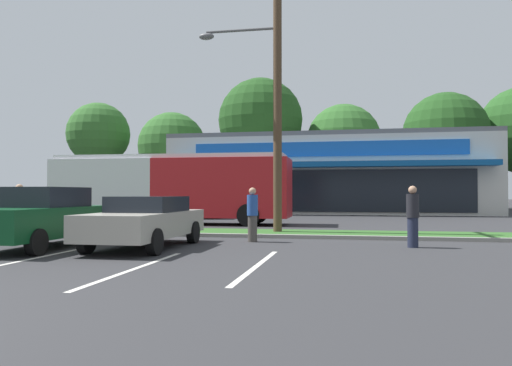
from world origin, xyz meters
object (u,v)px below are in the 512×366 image
Objects in this scene: utility_pole at (274,81)px; city_bus at (171,187)px; car_1 at (183,204)px; car_2 at (146,221)px; pedestrian_near_bench at (252,215)px; pedestrian_mid at (413,216)px; pedestrian_by_pole at (19,211)px; car_0 at (40,217)px.

city_bus is (-5.71, 5.10, -3.65)m from utility_pole.
car_1 reaches higher than car_2.
pedestrian_near_bench is (-0.24, -2.58, -4.59)m from utility_pole.
pedestrian_mid is at bearing -37.33° from utility_pole.
pedestrian_near_bench is (5.46, -7.68, -0.94)m from city_bus.
pedestrian_mid reaches higher than car_2.
pedestrian_by_pole is (-5.05, 1.69, 0.15)m from car_2.
car_0 is at bearing -135.12° from utility_pole.
pedestrian_mid is at bearing 101.45° from car_2.
car_0 is 0.95× the size of car_2.
car_0 is 9.94m from pedestrian_mid.
city_bus reaches higher than car_1.
car_0 reaches higher than car_1.
city_bus is 5.14m from car_1.
utility_pole reaches higher than pedestrian_by_pole.
car_0 is 2.76m from car_2.
pedestrian_near_bench reaches higher than car_1.
city_bus is 9.47m from pedestrian_near_bench.
car_2 is 2.87× the size of pedestrian_near_bench.
pedestrian_by_pole is at bearing -108.46° from car_2.
car_1 is 13.08m from pedestrian_by_pole.
city_bus is 10.54m from car_0.
pedestrian_mid is (7.04, 1.43, 0.11)m from car_2.
car_2 is 2.82× the size of pedestrian_mid.
pedestrian_mid is (4.54, -0.70, 0.02)m from pedestrian_near_bench.
city_bus reaches higher than pedestrian_mid.
city_bus is at bearing 138.20° from utility_pole.
utility_pole is 9.50m from pedestrian_by_pole.
pedestrian_near_bench is 0.98× the size of pedestrian_mid.
car_1 is at bearing -78.35° from city_bus.
car_2 is (2.67, 0.69, -0.10)m from car_0.
city_bus reaches higher than car_0.
pedestrian_mid is at bearing 175.93° from pedestrian_near_bench.
pedestrian_by_pole is at bearing -94.22° from car_1.
pedestrian_by_pole is (-0.96, -13.04, 0.08)m from car_1.
city_bus is 2.43× the size of car_2.
pedestrian_by_pole reaches higher than car_2.
pedestrian_near_bench is at bearing -95.43° from utility_pole.
pedestrian_near_bench is at bearing -62.42° from car_1.
pedestrian_mid is at bearing -50.09° from car_1.
pedestrian_mid reaches higher than car_0.
car_0 is at bearing -18.51° from pedestrian_by_pole.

